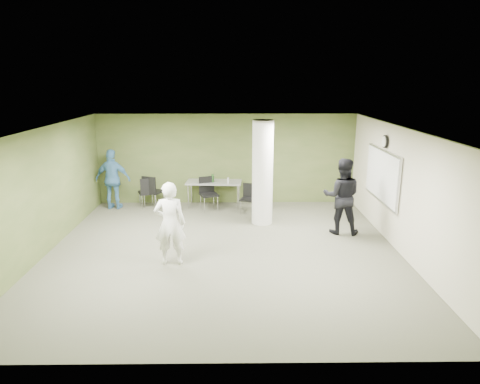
{
  "coord_description": "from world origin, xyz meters",
  "views": [
    {
      "loc": [
        0.26,
        -9.14,
        3.84
      ],
      "look_at": [
        0.38,
        1.0,
        1.14
      ],
      "focal_mm": 32.0,
      "sensor_mm": 36.0,
      "label": 1
    }
  ],
  "objects_px": {
    "chair_back_left": "(147,190)",
    "man_black": "(342,196)",
    "woman_white": "(170,224)",
    "folding_table": "(214,183)",
    "man_blue": "(113,179)"
  },
  "relations": [
    {
      "from": "folding_table",
      "to": "woman_white",
      "type": "relative_size",
      "value": 0.95
    },
    {
      "from": "woman_white",
      "to": "chair_back_left",
      "type": "bearing_deg",
      "value": -75.72
    },
    {
      "from": "chair_back_left",
      "to": "man_black",
      "type": "distance_m",
      "value": 5.81
    },
    {
      "from": "folding_table",
      "to": "man_black",
      "type": "distance_m",
      "value": 4.09
    },
    {
      "from": "chair_back_left",
      "to": "woman_white",
      "type": "relative_size",
      "value": 0.53
    },
    {
      "from": "chair_back_left",
      "to": "man_black",
      "type": "xyz_separation_m",
      "value": [
        5.35,
        -2.23,
        0.41
      ]
    },
    {
      "from": "woman_white",
      "to": "man_blue",
      "type": "height_order",
      "value": "man_blue"
    },
    {
      "from": "man_black",
      "to": "chair_back_left",
      "type": "bearing_deg",
      "value": -11.99
    },
    {
      "from": "chair_back_left",
      "to": "woman_white",
      "type": "xyz_separation_m",
      "value": [
        1.3,
        -4.07,
        0.34
      ]
    },
    {
      "from": "chair_back_left",
      "to": "man_blue",
      "type": "xyz_separation_m",
      "value": [
        -1.0,
        -0.04,
        0.35
      ]
    },
    {
      "from": "chair_back_left",
      "to": "man_blue",
      "type": "bearing_deg",
      "value": -19.62
    },
    {
      "from": "man_black",
      "to": "folding_table",
      "type": "bearing_deg",
      "value": -24.7
    },
    {
      "from": "man_black",
      "to": "man_blue",
      "type": "height_order",
      "value": "man_black"
    },
    {
      "from": "folding_table",
      "to": "chair_back_left",
      "type": "relative_size",
      "value": 1.8
    },
    {
      "from": "folding_table",
      "to": "woman_white",
      "type": "distance_m",
      "value": 4.26
    }
  ]
}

